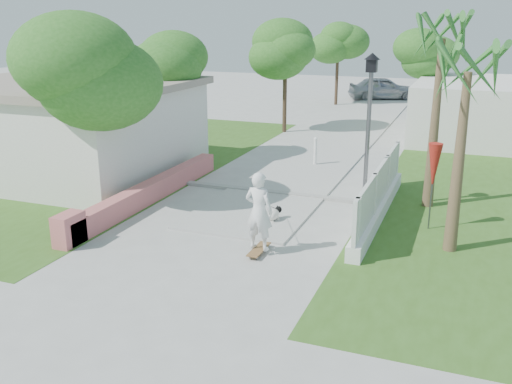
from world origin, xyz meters
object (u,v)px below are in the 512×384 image
at_px(parked_car, 383,88).
at_px(skateboarder, 261,209).
at_px(patio_umbrella, 434,167).
at_px(bollard, 315,150).
at_px(dog, 274,214).
at_px(street_lamp, 368,127).

bearing_deg(parked_car, skateboarder, 160.99).
height_order(patio_umbrella, skateboarder, patio_umbrella).
xyz_separation_m(bollard, dog, (0.63, -6.44, -0.35)).
xyz_separation_m(street_lamp, parked_car, (-3.26, 23.98, -1.64)).
height_order(patio_umbrella, parked_car, patio_umbrella).
height_order(patio_umbrella, dog, patio_umbrella).
bearing_deg(skateboarder, parked_car, -81.44).
distance_m(patio_umbrella, skateboarder, 4.67).
bearing_deg(parked_car, patio_umbrella, 169.65).
bearing_deg(bollard, patio_umbrella, -50.09).
height_order(street_lamp, parked_car, street_lamp).
xyz_separation_m(bollard, patio_umbrella, (4.60, -5.50, 1.10)).
relative_size(street_lamp, dog, 7.42).
bearing_deg(parked_car, bollard, 159.63).
bearing_deg(bollard, parked_car, 91.65).
height_order(street_lamp, skateboarder, street_lamp).
bearing_deg(bollard, street_lamp, -59.04).
relative_size(bollard, dog, 1.82).
bearing_deg(dog, parked_car, 110.88).
bearing_deg(skateboarder, dog, -75.88).
height_order(street_lamp, dog, street_lamp).
bearing_deg(skateboarder, patio_umbrella, -137.84).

